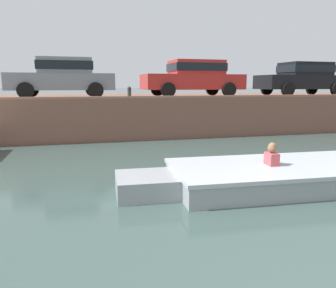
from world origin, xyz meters
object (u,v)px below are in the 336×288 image
Objects in this scene: motorboat_passing at (296,174)px; car_centre_red at (194,77)px; car_right_inner_black at (303,77)px; mooring_bollard_mid at (129,92)px; car_left_inner_grey at (63,76)px.

car_centre_red reaches higher than motorboat_passing.
car_right_inner_black is 8.59m from mooring_bollard_mid.
car_right_inner_black reaches higher than mooring_bollard_mid.
mooring_bollard_mid is (2.47, -1.23, -0.61)m from car_left_inner_grey.
car_left_inner_grey and car_right_inner_black have the same top height.
car_right_inner_black is (5.49, 0.00, -0.00)m from car_centre_red.
motorboat_passing is at bearing -126.14° from car_right_inner_black.
car_right_inner_black is at bearing 0.00° from car_centre_red.
car_left_inner_grey is at bearing 123.33° from motorboat_passing.
car_left_inner_grey is at bearing 153.47° from mooring_bollard_mid.
motorboat_passing is 1.80× the size of car_left_inner_grey.
car_left_inner_grey reaches higher than motorboat_passing.
car_centre_red is at bearing 22.36° from mooring_bollard_mid.
car_centre_red is 5.49m from car_right_inner_black.
car_left_inner_grey is 10.95m from car_right_inner_black.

